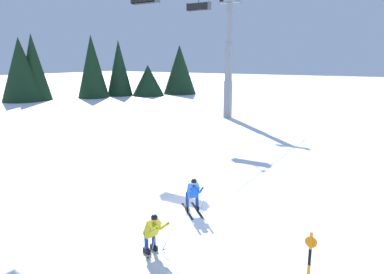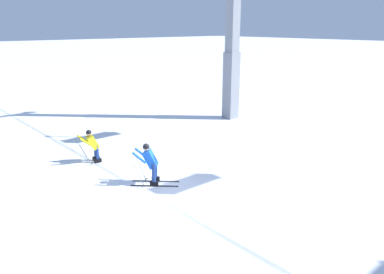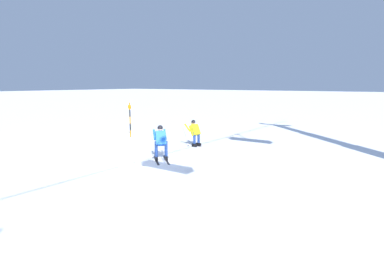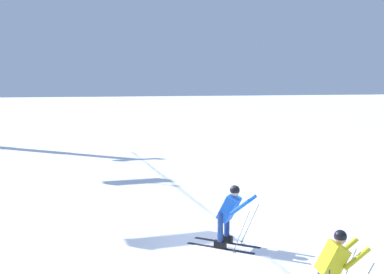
# 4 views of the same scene
# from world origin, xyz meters

# --- Properties ---
(ground_plane) EXTENTS (260.00, 260.00, 0.00)m
(ground_plane) POSITION_xyz_m (0.00, 0.00, 0.00)
(ground_plane) COLOR white
(skier_carving_main) EXTENTS (1.51, 1.55, 1.58)m
(skier_carving_main) POSITION_xyz_m (-0.68, -0.25, 0.83)
(skier_carving_main) COLOR black
(skier_carving_main) RESTS_ON ground_plane
(lift_tower_near) EXTENTS (0.70, 2.48, 12.04)m
(lift_tower_near) POSITION_xyz_m (-5.65, 8.91, 5.04)
(lift_tower_near) COLOR gray
(lift_tower_near) RESTS_ON ground_plane
(skier_distant_uphill) EXTENTS (0.87, 1.73, 1.46)m
(skier_distant_uphill) POSITION_xyz_m (-3.97, -0.74, 0.76)
(skier_distant_uphill) COLOR white
(skier_distant_uphill) RESTS_ON ground_plane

